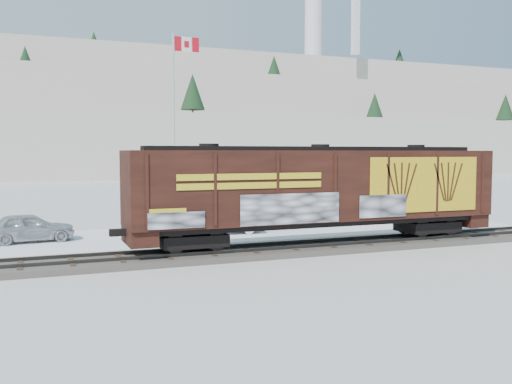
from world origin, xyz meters
name	(u,v)px	position (x,y,z in m)	size (l,w,h in m)	color
ground	(248,255)	(0.00, 0.00, 0.00)	(500.00, 500.00, 0.00)	white
rail_track	(248,252)	(0.00, 0.00, 0.15)	(50.00, 3.40, 0.43)	#59544C
parking_strip	(203,233)	(0.00, 7.50, 0.01)	(40.00, 8.00, 0.03)	white
hillside	(66,117)	(-0.05, 139.79, 14.37)	(360.00, 110.00, 93.00)	white
hopper_railcar	(320,189)	(3.81, -0.01, 3.05)	(19.05, 3.06, 4.71)	black
flagpole	(176,151)	(-0.07, 14.04, 4.93)	(2.30, 0.90, 13.03)	silver
car_silver	(29,227)	(-9.66, 7.76, 0.82)	(1.88, 4.66, 1.59)	silver
car_white	(227,222)	(1.21, 6.77, 0.72)	(1.46, 4.19, 1.38)	white
car_dark	(268,219)	(4.36, 7.94, 0.66)	(1.77, 4.35, 1.26)	black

